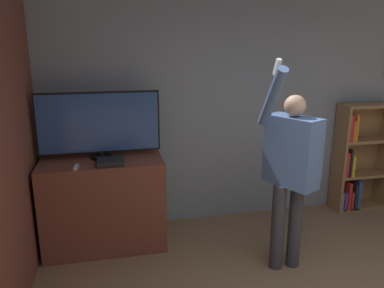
{
  "coord_description": "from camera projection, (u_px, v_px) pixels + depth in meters",
  "views": [
    {
      "loc": [
        -1.66,
        -1.51,
        2.13
      ],
      "look_at": [
        -0.91,
        1.82,
        1.21
      ],
      "focal_mm": 35.0,
      "sensor_mm": 36.0,
      "label": 1
    }
  ],
  "objects": [
    {
      "name": "wall_back",
      "position": [
        249.0,
        110.0,
        4.56
      ],
      "size": [
        6.85,
        0.09,
        2.7
      ],
      "color": "gray",
      "rests_on": "ground_plane"
    },
    {
      "name": "wall_side_brick",
      "position": [
        0.0,
        154.0,
        2.73
      ],
      "size": [
        0.06,
        4.31,
        2.7
      ],
      "color": "brown",
      "rests_on": "ground_plane"
    },
    {
      "name": "tv_ledge",
      "position": [
        104.0,
        203.0,
        4.0
      ],
      "size": [
        1.25,
        0.65,
        0.97
      ],
      "color": "brown",
      "rests_on": "ground_plane"
    },
    {
      "name": "television",
      "position": [
        99.0,
        124.0,
        3.83
      ],
      "size": [
        1.24,
        0.22,
        0.7
      ],
      "color": "black",
      "rests_on": "tv_ledge"
    },
    {
      "name": "game_console",
      "position": [
        111.0,
        162.0,
        3.72
      ],
      "size": [
        0.26,
        0.23,
        0.05
      ],
      "color": "black",
      "rests_on": "tv_ledge"
    },
    {
      "name": "remote_loose",
      "position": [
        76.0,
        167.0,
        3.6
      ],
      "size": [
        0.05,
        0.14,
        0.02
      ],
      "color": "white",
      "rests_on": "tv_ledge"
    },
    {
      "name": "bookshelf",
      "position": [
        357.0,
        161.0,
        4.88
      ],
      "size": [
        0.71,
        0.28,
        1.4
      ],
      "color": "#997047",
      "rests_on": "ground_plane"
    },
    {
      "name": "person",
      "position": [
        291.0,
        166.0,
        3.44
      ],
      "size": [
        0.64,
        0.6,
        2.02
      ],
      "rotation": [
        0.0,
        0.0,
        -1.1
      ],
      "color": "#383842",
      "rests_on": "ground_plane"
    }
  ]
}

